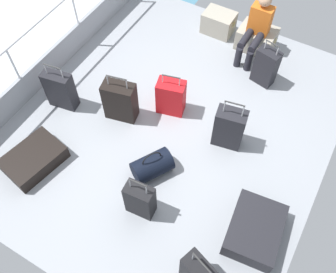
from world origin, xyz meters
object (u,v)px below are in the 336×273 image
suitcase_5 (60,90)px  suitcase_8 (229,128)px  suitcase_7 (171,97)px  suitcase_3 (34,159)px  cargo_crate_1 (256,38)px  suitcase_1 (120,101)px  suitcase_6 (255,230)px  duffel_bag (152,166)px  passenger_seated (257,27)px  suitcase_0 (266,67)px  cargo_crate_0 (219,23)px  suitcase_4 (140,200)px

suitcase_5 → suitcase_8: bearing=13.9°
suitcase_7 → suitcase_3: bearing=-123.4°
cargo_crate_1 → suitcase_1: (-1.15, -2.35, 0.14)m
suitcase_5 → suitcase_6: bearing=-8.2°
suitcase_3 → duffel_bag: bearing=25.0°
suitcase_1 → suitcase_7: suitcase_1 is taller
suitcase_3 → suitcase_7: 2.09m
suitcase_8 → suitcase_6: bearing=-51.4°
suitcase_6 → passenger_seated: bearing=113.4°
suitcase_0 → suitcase_1: suitcase_1 is taller
suitcase_0 → suitcase_6: bearing=-70.5°
suitcase_7 → duffel_bag: size_ratio=1.18×
suitcase_7 → suitcase_8: size_ratio=0.84×
cargo_crate_1 → suitcase_1: bearing=-116.1°
cargo_crate_0 → duffel_bag: (0.46, -3.00, -0.03)m
passenger_seated → suitcase_0: passenger_seated is taller
suitcase_3 → suitcase_5: 1.09m
suitcase_4 → suitcase_6: suitcase_4 is taller
suitcase_7 → duffel_bag: 1.11m
passenger_seated → suitcase_1: (-1.15, -2.17, -0.23)m
suitcase_4 → cargo_crate_1: bearing=88.3°
passenger_seated → suitcase_0: (0.40, -0.49, -0.24)m
suitcase_3 → suitcase_7: suitcase_7 is taller
suitcase_0 → suitcase_4: size_ratio=1.04×
cargo_crate_0 → passenger_seated: (0.72, -0.22, 0.37)m
suitcase_8 → duffel_bag: suitcase_8 is taller
suitcase_5 → suitcase_7: suitcase_5 is taller
suitcase_1 → suitcase_7: size_ratio=1.13×
suitcase_5 → duffel_bag: (1.77, -0.34, -0.15)m
suitcase_0 → suitcase_6: 2.57m
suitcase_1 → suitcase_8: size_ratio=0.95×
suitcase_6 → cargo_crate_1: bearing=112.1°
suitcase_0 → passenger_seated: bearing=129.3°
suitcase_3 → suitcase_7: size_ratio=1.20×
suitcase_3 → cargo_crate_0: bearing=74.7°
suitcase_1 → duffel_bag: suitcase_1 is taller
suitcase_5 → suitcase_6: (3.29, -0.47, -0.18)m
passenger_seated → duffel_bag: bearing=-95.4°
cargo_crate_1 → suitcase_4: suitcase_4 is taller
cargo_crate_1 → passenger_seated: size_ratio=0.60×
suitcase_0 → suitcase_4: (-0.50, -2.82, -0.03)m
suitcase_4 → suitcase_5: 2.12m
suitcase_6 → suitcase_8: bearing=128.6°
suitcase_3 → suitcase_5: size_ratio=1.07×
cargo_crate_1 → suitcase_4: (-0.10, -3.49, 0.10)m
cargo_crate_1 → suitcase_3: bearing=-115.4°
cargo_crate_0 → suitcase_1: size_ratio=0.69×
suitcase_7 → suitcase_8: (0.97, -0.11, 0.04)m
suitcase_3 → duffel_bag: 1.62m
passenger_seated → suitcase_4: (-0.10, -3.31, -0.27)m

